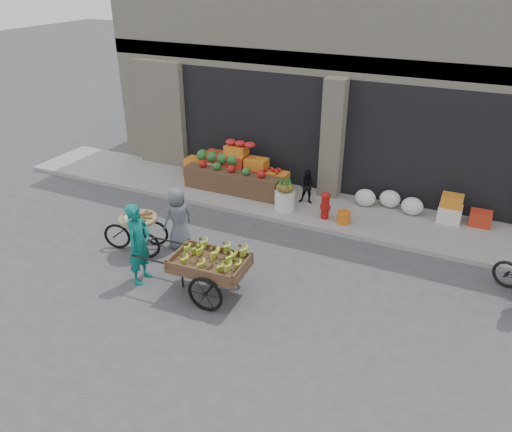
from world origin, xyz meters
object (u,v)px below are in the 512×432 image
at_px(vendor_woman, 139,244).
at_px(fire_hydrant, 325,204).
at_px(seated_person, 308,187).
at_px(tricycle_cart, 139,228).
at_px(orange_bucket, 344,217).
at_px(pineapple_bin, 285,200).
at_px(banana_cart, 207,261).
at_px(vendor_grey, 178,218).

bearing_deg(vendor_woman, fire_hydrant, -36.95).
bearing_deg(seated_person, tricycle_cart, -135.20).
bearing_deg(seated_person, orange_bucket, -40.26).
relative_size(seated_person, vendor_woman, 0.54).
bearing_deg(vendor_woman, tricycle_cart, 34.04).
height_order(fire_hydrant, orange_bucket, fire_hydrant).
bearing_deg(seated_person, pineapple_bin, -133.69).
bearing_deg(banana_cart, vendor_grey, 136.53).
height_order(pineapple_bin, banana_cart, banana_cart).
relative_size(pineapple_bin, vendor_woman, 0.30).
xyz_separation_m(orange_bucket, tricycle_cart, (-3.83, -3.02, 0.30)).
relative_size(pineapple_bin, tricycle_cart, 0.36).
height_order(vendor_woman, tricycle_cart, vendor_woman).
distance_m(seated_person, vendor_grey, 3.73).
xyz_separation_m(vendor_woman, vendor_grey, (-0.07, 1.50, -0.14)).
xyz_separation_m(seated_person, tricycle_cart, (-2.63, -3.72, -0.02)).
bearing_deg(tricycle_cart, seated_person, 38.73).
distance_m(pineapple_bin, seated_person, 0.75).
height_order(pineapple_bin, tricycle_cart, tricycle_cart).
distance_m(pineapple_bin, fire_hydrant, 1.11).
relative_size(seated_person, tricycle_cart, 0.64).
bearing_deg(orange_bucket, seated_person, 149.74).
xyz_separation_m(fire_hydrant, vendor_woman, (-2.57, -4.02, 0.35)).
xyz_separation_m(fire_hydrant, tricycle_cart, (-3.33, -3.07, 0.06)).
xyz_separation_m(vendor_woman, tricycle_cart, (-0.75, 0.95, -0.29)).
relative_size(orange_bucket, vendor_woman, 0.19).
xyz_separation_m(pineapple_bin, banana_cart, (-0.02, -3.90, 0.37)).
xyz_separation_m(pineapple_bin, vendor_grey, (-1.54, -2.58, 0.35)).
xyz_separation_m(banana_cart, vendor_woman, (-1.46, -0.17, 0.12)).
xyz_separation_m(pineapple_bin, vendor_woman, (-1.47, -4.07, 0.49)).
bearing_deg(vendor_woman, seated_person, -26.19).
relative_size(fire_hydrant, seated_person, 0.76).
height_order(seated_person, tricycle_cart, seated_person).
height_order(orange_bucket, seated_person, seated_person).
distance_m(fire_hydrant, orange_bucket, 0.55).
distance_m(fire_hydrant, banana_cart, 4.02).
xyz_separation_m(fire_hydrant, seated_person, (-0.70, 0.65, 0.08)).
height_order(orange_bucket, banana_cart, banana_cart).
bearing_deg(tricycle_cart, vendor_woman, -67.69).
relative_size(banana_cart, vendor_woman, 1.45).
height_order(banana_cart, vendor_woman, vendor_woman).
distance_m(pineapple_bin, vendor_grey, 3.02).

